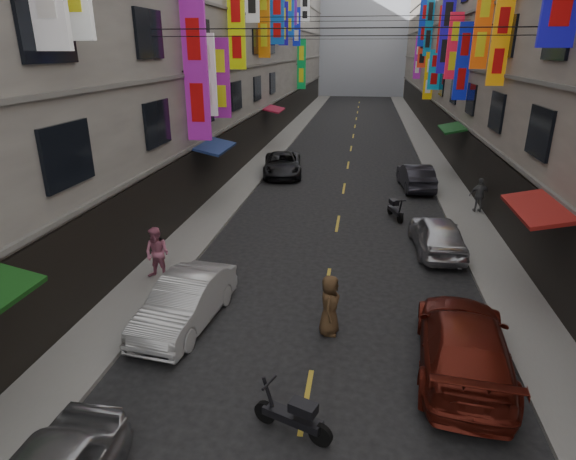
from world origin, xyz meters
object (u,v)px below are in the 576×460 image
(car_left_mid, at_px, (185,302))
(car_right_mid, at_px, (437,234))
(pedestrian_crossing, at_px, (330,305))
(car_right_far, at_px, (416,176))
(car_left_far, at_px, (283,164))
(pedestrian_rfar, at_px, (480,195))
(scooter_far_right, at_px, (395,210))
(car_right_near, at_px, (464,343))
(pedestrian_lfar, at_px, (157,254))
(scooter_crossing, at_px, (294,416))

(car_left_mid, distance_m, car_right_mid, 10.26)
(pedestrian_crossing, bearing_deg, car_right_far, -8.87)
(car_right_mid, xyz_separation_m, car_right_far, (0.00, 9.24, -0.01))
(car_left_far, xyz_separation_m, pedestrian_rfar, (10.60, -6.11, 0.26))
(car_left_mid, relative_size, pedestrian_rfar, 2.61)
(scooter_far_right, bearing_deg, car_right_near, 77.56)
(scooter_far_right, height_order, car_right_near, car_right_near)
(pedestrian_lfar, distance_m, pedestrian_rfar, 15.39)
(scooter_far_right, bearing_deg, car_right_far, -121.97)
(scooter_crossing, xyz_separation_m, car_right_far, (4.14, 19.63, 0.28))
(car_left_far, xyz_separation_m, car_right_mid, (8.00, -11.18, 0.04))
(pedestrian_crossing, bearing_deg, pedestrian_lfar, 73.28)
(car_left_far, height_order, pedestrian_lfar, pedestrian_lfar)
(car_right_far, relative_size, pedestrian_lfar, 2.39)
(car_left_far, bearing_deg, car_left_mid, -98.28)
(scooter_crossing, relative_size, car_right_near, 0.33)
(pedestrian_lfar, bearing_deg, car_right_mid, 33.33)
(car_right_near, xyz_separation_m, pedestrian_lfar, (-9.36, 3.47, 0.27))
(car_right_far, bearing_deg, scooter_crossing, 72.36)
(car_right_far, height_order, pedestrian_lfar, pedestrian_lfar)
(car_left_mid, height_order, pedestrian_lfar, pedestrian_lfar)
(car_left_far, bearing_deg, scooter_crossing, -88.70)
(scooter_far_right, relative_size, car_left_far, 0.35)
(car_left_mid, relative_size, car_right_far, 0.99)
(scooter_far_right, distance_m, car_right_mid, 4.02)
(pedestrian_rfar, bearing_deg, car_right_near, 72.98)
(scooter_crossing, height_order, pedestrian_crossing, pedestrian_crossing)
(car_left_far, distance_m, pedestrian_lfar, 15.44)
(scooter_crossing, distance_m, car_left_mid, 5.27)
(pedestrian_lfar, height_order, pedestrian_crossing, pedestrian_lfar)
(scooter_far_right, distance_m, pedestrian_crossing, 10.51)
(scooter_crossing, xyz_separation_m, car_left_mid, (-3.68, 3.75, 0.27))
(car_left_mid, xyz_separation_m, pedestrian_lfar, (-1.88, 2.47, 0.32))
(car_left_mid, height_order, car_right_near, car_right_near)
(pedestrian_rfar, bearing_deg, pedestrian_crossing, 57.40)
(scooter_crossing, relative_size, scooter_far_right, 0.98)
(car_left_mid, bearing_deg, car_left_far, 96.84)
(scooter_crossing, relative_size, car_right_far, 0.39)
(car_left_mid, bearing_deg, scooter_far_right, 64.53)
(scooter_crossing, distance_m, pedestrian_rfar, 16.87)
(car_right_near, relative_size, car_right_far, 1.20)
(pedestrian_lfar, bearing_deg, scooter_far_right, 53.75)
(scooter_far_right, relative_size, pedestrian_lfar, 0.96)
(scooter_far_right, distance_m, car_left_far, 9.94)
(scooter_crossing, height_order, car_right_far, car_right_far)
(scooter_crossing, bearing_deg, pedestrian_crossing, 14.54)
(scooter_crossing, bearing_deg, pedestrian_lfar, 62.66)
(car_left_far, height_order, car_right_far, car_right_far)
(scooter_far_right, relative_size, pedestrian_rfar, 1.05)
(pedestrian_lfar, relative_size, pedestrian_rfar, 1.10)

